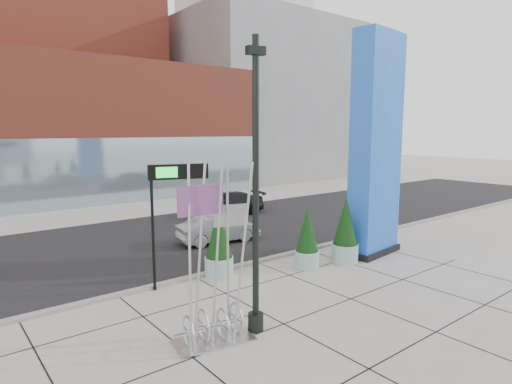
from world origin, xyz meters
TOP-DOWN VIEW (x-y plane):
  - ground at (0.00, 0.00)m, footprint 160.00×160.00m
  - street_asphalt at (0.00, 10.00)m, footprint 80.00×12.00m
  - curb_edge at (0.00, 4.00)m, footprint 80.00×0.30m
  - tower_podium at (1.00, 27.00)m, footprint 34.00×10.00m
  - tower_glass_front at (1.00, 22.20)m, footprint 34.00×0.60m
  - building_grey_parking at (26.00, 32.00)m, footprint 20.00×18.00m
  - blue_pylon at (9.00, 1.89)m, footprint 3.06×1.64m
  - lamp_post at (0.12, -0.80)m, footprint 0.53×0.44m
  - public_art_sculpture at (-1.14, -0.60)m, footprint 2.26×1.42m
  - overhead_street_sign at (-0.02, 3.80)m, footprint 2.03×0.82m
  - round_planter_east at (7.00, 1.80)m, footprint 1.13×1.13m
  - round_planter_mid at (5.20, 2.27)m, footprint 1.01×1.01m
  - round_planter_west at (1.80, 3.60)m, footprint 1.10×1.10m
  - car_silver_mid at (4.54, 7.81)m, footprint 4.24×1.97m
  - car_dark_east at (8.87, 13.38)m, footprint 5.29×2.83m

SIDE VIEW (x-z plane):
  - ground at x=0.00m, z-range 0.00..0.00m
  - street_asphalt at x=0.00m, z-range 0.00..0.02m
  - curb_edge at x=0.00m, z-range 0.00..0.12m
  - car_silver_mid at x=4.54m, z-range 0.00..1.35m
  - car_dark_east at x=8.87m, z-range 0.00..1.46m
  - round_planter_mid at x=5.20m, z-range -0.07..2.45m
  - public_art_sculpture at x=-1.14m, z-range -1.14..3.65m
  - round_planter_west at x=1.80m, z-range -0.07..2.67m
  - round_planter_east at x=7.00m, z-range -0.08..2.74m
  - tower_glass_front at x=1.00m, z-range 0.00..5.00m
  - lamp_post at x=0.12m, z-range -0.72..7.26m
  - overhead_street_sign at x=-0.02m, z-range 1.58..5.99m
  - blue_pylon at x=9.00m, z-range -0.16..9.58m
  - tower_podium at x=1.00m, z-range 0.00..11.00m
  - building_grey_parking at x=26.00m, z-range 0.00..18.00m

